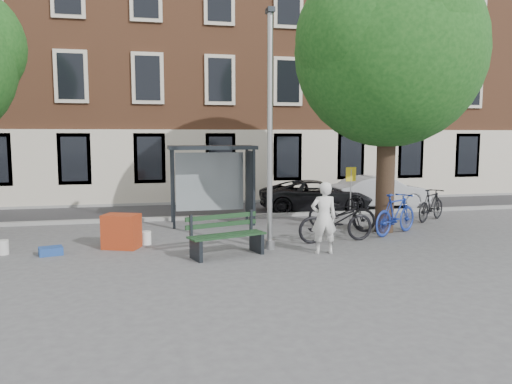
{
  "coord_description": "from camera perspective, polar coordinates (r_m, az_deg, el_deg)",
  "views": [
    {
      "loc": [
        -3.06,
        -12.47,
        2.96
      ],
      "look_at": [
        -0.17,
        0.9,
        1.4
      ],
      "focal_mm": 35.0,
      "sensor_mm": 36.0,
      "label": 1
    }
  ],
  "objects": [
    {
      "name": "ground",
      "position": [
        13.17,
        1.55,
        -6.48
      ],
      "size": [
        90.0,
        90.0,
        0.0
      ],
      "primitive_type": "plane",
      "color": "#4C4C4F",
      "rests_on": "ground"
    },
    {
      "name": "road",
      "position": [
        19.93,
        -3.24,
        -2.04
      ],
      "size": [
        40.0,
        4.0,
        0.01
      ],
      "primitive_type": "cube",
      "color": "#28282B",
      "rests_on": "ground"
    },
    {
      "name": "curb_near",
      "position": [
        17.97,
        -2.24,
        -2.79
      ],
      "size": [
        40.0,
        0.25,
        0.12
      ],
      "primitive_type": "cube",
      "color": "gray",
      "rests_on": "ground"
    },
    {
      "name": "curb_far",
      "position": [
        21.88,
        -4.06,
        -1.13
      ],
      "size": [
        40.0,
        0.25,
        0.12
      ],
      "primitive_type": "cube",
      "color": "gray",
      "rests_on": "ground"
    },
    {
      "name": "building_row",
      "position": [
        25.97,
        -5.48,
        15.42
      ],
      "size": [
        30.0,
        8.0,
        14.0
      ],
      "primitive_type": "cube",
      "color": "brown",
      "rests_on": "ground"
    },
    {
      "name": "lamppost",
      "position": [
        12.84,
        1.59,
        5.72
      ],
      "size": [
        0.28,
        0.35,
        6.11
      ],
      "color": "#9EA0A3",
      "rests_on": "ground"
    },
    {
      "name": "tree_right",
      "position": [
        15.78,
        15.23,
        15.97
      ],
      "size": [
        5.76,
        5.6,
        8.2
      ],
      "color": "black",
      "rests_on": "ground"
    },
    {
      "name": "bus_shelter",
      "position": [
        16.79,
        -3.79,
        2.93
      ],
      "size": [
        2.85,
        1.45,
        2.62
      ],
      "color": "#1E2328",
      "rests_on": "ground"
    },
    {
      "name": "painter",
      "position": [
        12.59,
        7.75,
        -2.94
      ],
      "size": [
        0.69,
        0.47,
        1.81
      ],
      "primitive_type": "imported",
      "rotation": [
        0.0,
        0.0,
        3.08
      ],
      "color": "silver",
      "rests_on": "ground"
    },
    {
      "name": "bench",
      "position": [
        12.35,
        -3.44,
        -5.19
      ],
      "size": [
        2.03,
        1.18,
        1.0
      ],
      "rotation": [
        0.0,
        0.0,
        0.31
      ],
      "color": "#1E2328",
      "rests_on": "ground"
    },
    {
      "name": "bike_a",
      "position": [
        14.05,
        9.1,
        -3.31
      ],
      "size": [
        2.28,
        0.95,
        1.17
      ],
      "primitive_type": "imported",
      "rotation": [
        0.0,
        0.0,
        1.65
      ],
      "color": "black",
      "rests_on": "ground"
    },
    {
      "name": "bike_b",
      "position": [
        15.49,
        15.68,
        -2.41
      ],
      "size": [
        2.09,
        1.56,
        1.25
      ],
      "primitive_type": "imported",
      "rotation": [
        0.0,
        0.0,
        2.1
      ],
      "color": "navy",
      "rests_on": "ground"
    },
    {
      "name": "bike_c",
      "position": [
        15.85,
        9.72,
        -2.28
      ],
      "size": [
        2.15,
        1.92,
        1.13
      ],
      "primitive_type": "imported",
      "rotation": [
        0.0,
        0.0,
        0.9
      ],
      "color": "black",
      "rests_on": "ground"
    },
    {
      "name": "bike_d",
      "position": [
        18.32,
        19.38,
        -1.39
      ],
      "size": [
        1.84,
        1.49,
        1.12
      ],
      "primitive_type": "imported",
      "rotation": [
        0.0,
        0.0,
        2.17
      ],
      "color": "black",
      "rests_on": "ground"
    },
    {
      "name": "car_dark",
      "position": [
        19.69,
        6.86,
        -0.4
      ],
      "size": [
        4.5,
        2.3,
        1.22
      ],
      "primitive_type": "imported",
      "rotation": [
        0.0,
        0.0,
        1.51
      ],
      "color": "black",
      "rests_on": "ground"
    },
    {
      "name": "car_silver",
      "position": [
        20.88,
        13.89,
        -0.01
      ],
      "size": [
        4.09,
        1.63,
        1.32
      ],
      "primitive_type": "imported",
      "rotation": [
        0.0,
        0.0,
        1.63
      ],
      "color": "#ACAFB4",
      "rests_on": "ground"
    },
    {
      "name": "red_stand",
      "position": [
        13.59,
        -15.12,
        -4.36
      ],
      "size": [
        1.06,
        0.89,
        0.9
      ],
      "primitive_type": "cube",
      "rotation": [
        0.0,
        0.0,
        -0.38
      ],
      "color": "#9E3215",
      "rests_on": "ground"
    },
    {
      "name": "blue_crate",
      "position": [
        13.47,
        -22.41,
        -6.25
      ],
      "size": [
        0.64,
        0.53,
        0.2
      ],
      "primitive_type": "cube",
      "rotation": [
        0.0,
        0.0,
        0.27
      ],
      "color": "navy",
      "rests_on": "ground"
    },
    {
      "name": "bucket_a",
      "position": [
        14.0,
        -26.96,
        -5.66
      ],
      "size": [
        0.28,
        0.28,
        0.36
      ],
      "primitive_type": "cylinder",
      "rotation": [
        0.0,
        0.0,
        0.02
      ],
      "color": "silver",
      "rests_on": "ground"
    },
    {
      "name": "bucket_b",
      "position": [
        13.95,
        -12.46,
        -5.14
      ],
      "size": [
        0.3,
        0.3,
        0.36
      ],
      "primitive_type": "cylinder",
      "rotation": [
        0.0,
        0.0,
        -0.06
      ],
      "color": "white",
      "rests_on": "ground"
    },
    {
      "name": "bucket_c",
      "position": [
        14.35,
        -16.52,
        -4.93
      ],
      "size": [
        0.37,
        0.37,
        0.36
      ],
      "primitive_type": "cylinder",
      "rotation": [
        0.0,
        0.0,
        -0.42
      ],
      "color": "silver",
      "rests_on": "ground"
    },
    {
      "name": "notice_sign",
      "position": [
        15.97,
        10.78,
        0.9
      ],
      "size": [
        0.34,
        0.06,
        1.96
      ],
      "rotation": [
        0.0,
        0.0,
        0.08
      ],
      "color": "#9EA0A3",
      "rests_on": "ground"
    }
  ]
}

